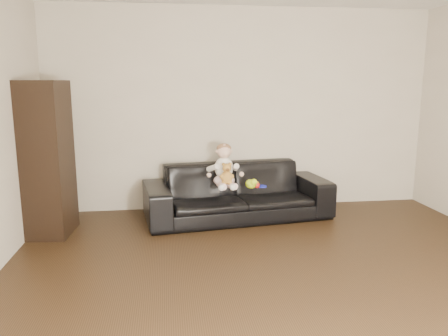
{
  "coord_description": "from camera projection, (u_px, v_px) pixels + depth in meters",
  "views": [
    {
      "loc": [
        -0.99,
        -2.91,
        1.66
      ],
      "look_at": [
        -0.32,
        2.14,
        0.65
      ],
      "focal_mm": 35.0,
      "sensor_mm": 36.0,
      "label": 1
    }
  ],
  "objects": [
    {
      "name": "toy_rattle",
      "position": [
        257.0,
        185.0,
        5.12
      ],
      "size": [
        0.08,
        0.08,
        0.07
      ],
      "primitive_type": "sphere",
      "rotation": [
        0.0,
        0.0,
        -0.13
      ],
      "color": "red",
      "rests_on": "sofa"
    },
    {
      "name": "cabinet",
      "position": [
        48.0,
        159.0,
        4.72
      ],
      "size": [
        0.46,
        0.61,
        1.68
      ],
      "primitive_type": "cube",
      "rotation": [
        0.0,
        0.0,
        -0.08
      ],
      "color": "black",
      "rests_on": "floor"
    },
    {
      "name": "teddy_bear",
      "position": [
        227.0,
        174.0,
        5.04
      ],
      "size": [
        0.17,
        0.17,
        0.25
      ],
      "rotation": [
        0.0,
        0.0,
        0.37
      ],
      "color": "#AD7B31",
      "rests_on": "sofa"
    },
    {
      "name": "wall_back",
      "position": [
        242.0,
        110.0,
        5.7
      ],
      "size": [
        5.0,
        0.0,
        5.0
      ],
      "primitive_type": "plane",
      "rotation": [
        1.57,
        0.0,
        0.0
      ],
      "color": "beige",
      "rests_on": "ground"
    },
    {
      "name": "toy_blue_disc",
      "position": [
        262.0,
        186.0,
        5.19
      ],
      "size": [
        0.14,
        0.14,
        0.01
      ],
      "primitive_type": "cylinder",
      "rotation": [
        0.0,
        0.0,
        0.4
      ],
      "color": "#1B27DC",
      "rests_on": "sofa"
    },
    {
      "name": "baby",
      "position": [
        224.0,
        168.0,
        5.18
      ],
      "size": [
        0.38,
        0.46,
        0.51
      ],
      "rotation": [
        0.0,
        0.0,
        0.25
      ],
      "color": "#FAD3D4",
      "rests_on": "sofa"
    },
    {
      "name": "sofa",
      "position": [
        237.0,
        192.0,
        5.39
      ],
      "size": [
        2.34,
        1.17,
        0.66
      ],
      "primitive_type": "imported",
      "rotation": [
        0.0,
        0.0,
        0.13
      ],
      "color": "black",
      "rests_on": "floor"
    },
    {
      "name": "shelf_item",
      "position": [
        47.0,
        124.0,
        4.65
      ],
      "size": [
        0.2,
        0.26,
        0.28
      ],
      "primitive_type": "cube",
      "rotation": [
        0.0,
        0.0,
        -0.08
      ],
      "color": "silver",
      "rests_on": "cabinet"
    },
    {
      "name": "floor",
      "position": [
        303.0,
        307.0,
        3.28
      ],
      "size": [
        5.5,
        5.5,
        0.0
      ],
      "primitive_type": "plane",
      "color": "black",
      "rests_on": "ground"
    },
    {
      "name": "toy_green",
      "position": [
        251.0,
        184.0,
        5.1
      ],
      "size": [
        0.18,
        0.2,
        0.11
      ],
      "primitive_type": "ellipsoid",
      "rotation": [
        0.0,
        0.0,
        -0.4
      ],
      "color": "#B4D919",
      "rests_on": "sofa"
    }
  ]
}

